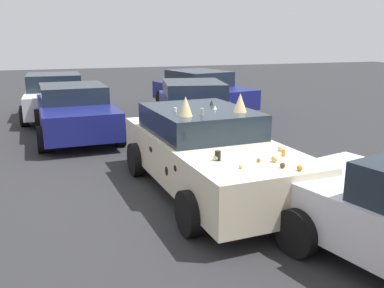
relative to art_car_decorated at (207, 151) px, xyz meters
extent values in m
plane|color=#2D2D30|center=(-0.08, 0.00, -0.73)|extent=(60.00, 60.00, 0.00)
cube|color=beige|center=(-0.08, 0.00, -0.10)|extent=(4.60, 2.06, 0.72)
cube|color=#1E2833|center=(0.32, 0.02, 0.47)|extent=(2.20, 1.77, 0.43)
cylinder|color=black|center=(-1.41, -1.00, -0.41)|extent=(0.66, 0.26, 0.64)
cylinder|color=black|center=(-1.53, 0.82, -0.41)|extent=(0.66, 0.26, 0.64)
cylinder|color=black|center=(1.37, -0.83, -0.41)|extent=(0.66, 0.26, 0.64)
cylinder|color=black|center=(1.26, 0.99, -0.41)|extent=(0.66, 0.26, 0.64)
ellipsoid|color=black|center=(0.32, 0.92, 0.02)|extent=(0.17, 0.03, 0.10)
ellipsoid|color=black|center=(-0.51, 0.87, -0.12)|extent=(0.13, 0.03, 0.15)
ellipsoid|color=black|center=(1.42, -0.81, -0.05)|extent=(0.11, 0.03, 0.13)
ellipsoid|color=black|center=(-0.91, 0.84, 0.04)|extent=(0.11, 0.03, 0.09)
ellipsoid|color=black|center=(0.93, -0.84, -0.01)|extent=(0.16, 0.03, 0.11)
ellipsoid|color=black|center=(1.27, 0.98, -0.14)|extent=(0.17, 0.03, 0.11)
ellipsoid|color=black|center=(-1.38, 0.81, -0.21)|extent=(0.19, 0.03, 0.09)
sphere|color=tan|center=(-1.39, 0.39, 0.30)|extent=(0.08, 0.08, 0.08)
cylinder|color=black|center=(-1.39, 0.37, 0.33)|extent=(0.12, 0.12, 0.14)
cylinder|color=orange|center=(-1.50, -0.61, 0.31)|extent=(0.07, 0.07, 0.10)
sphere|color=tan|center=(-1.25, -0.71, 0.30)|extent=(0.08, 0.08, 0.08)
sphere|color=tan|center=(-1.84, 0.22, 0.28)|extent=(0.06, 0.06, 0.06)
sphere|color=tan|center=(-1.71, -0.34, 0.30)|extent=(0.10, 0.10, 0.10)
sphere|color=#A87A38|center=(-1.64, -0.14, 0.29)|extent=(0.06, 0.06, 0.06)
sphere|color=orange|center=(-2.16, -0.46, 0.30)|extent=(0.08, 0.08, 0.08)
sphere|color=#51381E|center=(-1.99, -0.31, 0.29)|extent=(0.07, 0.07, 0.07)
cylinder|color=gray|center=(-0.33, 0.21, 0.75)|extent=(0.06, 0.06, 0.12)
cone|color=orange|center=(-0.25, -0.51, 0.73)|extent=(0.08, 0.08, 0.07)
cone|color=black|center=(0.61, -0.32, 0.74)|extent=(0.10, 0.10, 0.09)
cone|color=silver|center=(0.18, -0.21, 0.72)|extent=(0.08, 0.08, 0.06)
cylinder|color=silver|center=(0.14, 0.52, 0.73)|extent=(0.07, 0.07, 0.07)
cone|color=#D8BC7F|center=(-0.22, -0.51, 0.85)|extent=(0.23, 0.23, 0.32)
cone|color=#D8BC7F|center=(-0.29, 0.47, 0.85)|extent=(0.23, 0.23, 0.32)
cube|color=navy|center=(4.90, 1.88, -0.13)|extent=(4.16, 1.96, 0.67)
cube|color=#1E2833|center=(5.24, 1.89, 0.43)|extent=(1.94, 1.72, 0.44)
cylinder|color=black|center=(3.67, 0.91, -0.41)|extent=(0.65, 0.24, 0.64)
cylinder|color=black|center=(3.59, 2.75, -0.41)|extent=(0.65, 0.24, 0.64)
cylinder|color=black|center=(6.20, 1.01, -0.41)|extent=(0.65, 0.24, 0.64)
cylinder|color=black|center=(6.13, 2.85, -0.41)|extent=(0.65, 0.24, 0.64)
cube|color=navy|center=(7.75, -2.73, -0.13)|extent=(4.69, 2.71, 0.66)
cube|color=#1E2833|center=(7.96, -2.68, 0.45)|extent=(2.49, 2.09, 0.50)
cylinder|color=black|center=(6.62, -3.92, -0.41)|extent=(0.68, 0.36, 0.65)
cylinder|color=black|center=(6.21, -2.13, -0.41)|extent=(0.68, 0.36, 0.65)
cylinder|color=black|center=(9.28, -3.33, -0.41)|extent=(0.68, 0.36, 0.65)
cylinder|color=black|center=(8.88, -1.53, -0.41)|extent=(0.68, 0.36, 0.65)
cube|color=white|center=(8.21, 2.32, -0.14)|extent=(4.30, 1.88, 0.66)
cube|color=#1E2833|center=(8.10, 2.32, 0.46)|extent=(1.75, 1.69, 0.52)
cylinder|color=black|center=(9.55, 3.22, -0.42)|extent=(0.64, 0.23, 0.63)
cylinder|color=black|center=(9.52, 1.38, -0.42)|extent=(0.64, 0.23, 0.63)
cylinder|color=black|center=(6.91, 3.27, -0.42)|extent=(0.64, 0.23, 0.63)
cylinder|color=black|center=(6.87, 1.43, -0.42)|extent=(0.64, 0.23, 0.63)
cube|color=navy|center=(4.55, -1.37, -0.14)|extent=(4.84, 2.65, 0.65)
cube|color=#1E2833|center=(4.96, -1.45, 0.42)|extent=(2.38, 2.02, 0.47)
cylinder|color=black|center=(2.98, -2.00, -0.42)|extent=(0.66, 0.34, 0.63)
cylinder|color=black|center=(3.33, -0.20, -0.42)|extent=(0.66, 0.34, 0.63)
cylinder|color=black|center=(5.76, -2.55, -0.42)|extent=(0.66, 0.34, 0.63)
cylinder|color=black|center=(6.12, -0.75, -0.42)|extent=(0.66, 0.34, 0.63)
cylinder|color=black|center=(-2.48, -0.27, -0.43)|extent=(0.65, 0.36, 0.61)
camera|label=1|loc=(-6.61, 2.51, 1.94)|focal=39.66mm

